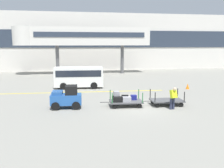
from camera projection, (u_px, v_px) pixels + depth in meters
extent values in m
plane|color=gray|center=(137.00, 107.00, 17.60)|extent=(120.00, 120.00, 0.00)
cube|color=yellow|center=(80.00, 92.00, 22.89)|extent=(15.71, 0.99, 0.01)
cube|color=silver|center=(96.00, 42.00, 42.12)|extent=(54.82, 2.40, 9.50)
cube|color=#2D3847|center=(97.00, 39.00, 40.82)|extent=(52.08, 0.12, 2.80)
cube|color=silver|center=(90.00, 36.00, 35.90)|extent=(17.35, 2.20, 2.60)
cylinder|color=silver|center=(24.00, 36.00, 34.33)|extent=(3.00, 3.00, 2.60)
cube|color=#2D3847|center=(91.00, 35.00, 34.76)|extent=(15.62, 0.08, 0.70)
cylinder|color=#59595B|center=(58.00, 60.00, 35.64)|extent=(0.50, 0.50, 4.19)
cylinder|color=#59595B|center=(122.00, 59.00, 37.25)|extent=(0.50, 0.50, 4.19)
cube|color=#2659A5|center=(66.00, 99.00, 17.13)|extent=(2.16, 1.22, 0.70)
cube|color=black|center=(71.00, 90.00, 17.06)|extent=(0.86, 1.04, 0.60)
cube|color=#225095|center=(57.00, 93.00, 16.99)|extent=(0.75, 0.98, 0.24)
cylinder|color=black|center=(57.00, 103.00, 17.62)|extent=(0.57, 0.21, 0.56)
cylinder|color=black|center=(55.00, 106.00, 16.60)|extent=(0.57, 0.21, 0.56)
cylinder|color=black|center=(76.00, 102.00, 17.77)|extent=(0.57, 0.21, 0.56)
cylinder|color=black|center=(76.00, 106.00, 16.75)|extent=(0.57, 0.21, 0.56)
cube|color=#4C4C4F|center=(126.00, 101.00, 17.64)|extent=(2.38, 1.53, 0.08)
cylinder|color=#237033|center=(110.00, 95.00, 18.09)|extent=(0.06, 0.06, 0.70)
cylinder|color=#237033|center=(112.00, 98.00, 16.83)|extent=(0.06, 0.06, 0.70)
cylinder|color=#237033|center=(139.00, 94.00, 18.32)|extent=(0.06, 0.06, 0.70)
cylinder|color=#237033|center=(143.00, 98.00, 17.06)|extent=(0.06, 0.06, 0.70)
cylinder|color=black|center=(113.00, 103.00, 18.16)|extent=(0.33, 0.12, 0.32)
cylinder|color=black|center=(115.00, 107.00, 16.99)|extent=(0.33, 0.12, 0.32)
cylinder|color=black|center=(136.00, 102.00, 18.35)|extent=(0.33, 0.12, 0.32)
cylinder|color=black|center=(140.00, 106.00, 17.18)|extent=(0.33, 0.12, 0.32)
cylinder|color=#333333|center=(105.00, 102.00, 17.47)|extent=(0.70, 0.09, 0.05)
cube|color=black|center=(116.00, 98.00, 17.87)|extent=(0.54, 0.39, 0.31)
cube|color=black|center=(118.00, 100.00, 17.23)|extent=(0.61, 0.39, 0.37)
cube|color=black|center=(125.00, 97.00, 17.90)|extent=(0.54, 0.36, 0.36)
cube|color=#99999E|center=(127.00, 99.00, 17.30)|extent=(0.62, 0.42, 0.36)
cube|color=navy|center=(134.00, 97.00, 17.95)|extent=(0.46, 0.37, 0.35)
cube|color=#99999E|center=(116.00, 94.00, 17.82)|extent=(0.40, 0.37, 0.33)
cube|color=#4C4C4F|center=(167.00, 100.00, 17.97)|extent=(2.38, 1.53, 0.08)
cylinder|color=black|center=(150.00, 94.00, 18.42)|extent=(0.06, 0.06, 0.70)
cylinder|color=black|center=(155.00, 97.00, 17.16)|extent=(0.06, 0.06, 0.70)
cylinder|color=black|center=(178.00, 93.00, 18.66)|extent=(0.06, 0.06, 0.70)
cylinder|color=black|center=(184.00, 97.00, 17.39)|extent=(0.06, 0.06, 0.70)
cylinder|color=black|center=(153.00, 101.00, 18.49)|extent=(0.33, 0.12, 0.32)
cylinder|color=black|center=(157.00, 105.00, 17.32)|extent=(0.33, 0.12, 0.32)
cylinder|color=black|center=(175.00, 101.00, 18.68)|extent=(0.33, 0.12, 0.32)
cylinder|color=black|center=(181.00, 105.00, 17.51)|extent=(0.33, 0.12, 0.32)
cylinder|color=#333333|center=(146.00, 101.00, 17.81)|extent=(0.70, 0.09, 0.05)
cylinder|color=#2D334C|center=(171.00, 104.00, 16.80)|extent=(0.16, 0.16, 0.82)
cylinder|color=#2D334C|center=(173.00, 103.00, 16.87)|extent=(0.16, 0.16, 0.82)
cube|color=#D1E51E|center=(173.00, 94.00, 16.63)|extent=(0.48, 0.49, 0.61)
sphere|color=beige|center=(175.00, 89.00, 16.46)|extent=(0.22, 0.22, 0.22)
cube|color=white|center=(79.00, 77.00, 25.01)|extent=(4.91, 2.19, 1.90)
cube|color=#1E232D|center=(79.00, 73.00, 24.95)|extent=(4.53, 2.21, 0.64)
cylinder|color=black|center=(63.00, 86.00, 24.12)|extent=(0.69, 0.28, 0.68)
cylinder|color=black|center=(94.00, 86.00, 24.44)|extent=(0.69, 0.28, 0.68)
cone|color=orange|center=(188.00, 86.00, 24.43)|extent=(0.36, 0.36, 0.55)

